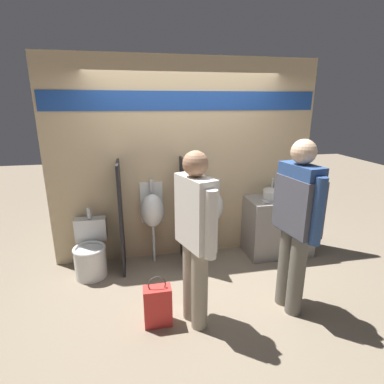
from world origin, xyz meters
TOP-DOWN VIEW (x-y plane):
  - ground_plane at (0.00, 0.00)m, footprint 16.00×16.00m
  - display_wall at (0.00, 0.60)m, footprint 3.62×0.07m
  - sink_counter at (1.30, 0.31)m, footprint 0.92×0.52m
  - sink_basin at (1.25, 0.36)m, footprint 0.36×0.36m
  - cell_phone at (1.02, 0.20)m, footprint 0.07×0.14m
  - divider_near_counter at (-0.89, 0.32)m, footprint 0.03×0.50m
  - divider_mid at (-0.08, 0.32)m, footprint 0.03×0.50m
  - urinal_near_counter at (-0.49, 0.43)m, footprint 0.32×0.31m
  - urinal_far at (0.33, 0.43)m, footprint 0.32×0.31m
  - toilet at (-1.30, 0.26)m, footprint 0.41×0.57m
  - person_in_vest at (0.85, -0.86)m, footprint 0.30×0.63m
  - person_with_lanyard at (-0.18, -0.88)m, footprint 0.33×0.58m
  - shopping_bag at (-0.55, -0.84)m, footprint 0.27×0.15m

SIDE VIEW (x-z plane):
  - ground_plane at x=0.00m, z-range 0.00..0.00m
  - shopping_bag at x=-0.55m, z-range -0.06..0.48m
  - toilet at x=-1.30m, z-range -0.13..0.70m
  - sink_counter at x=1.30m, z-range 0.00..0.84m
  - divider_near_counter at x=-0.89m, z-range 0.00..1.44m
  - divider_mid at x=-0.08m, z-range 0.00..1.44m
  - urinal_near_counter at x=-0.49m, z-range 0.17..1.32m
  - urinal_far at x=0.33m, z-range 0.17..1.32m
  - cell_phone at x=1.02m, z-range 0.84..0.85m
  - sink_basin at x=1.25m, z-range 0.77..1.02m
  - person_with_lanyard at x=-0.18m, z-range 0.09..1.83m
  - person_in_vest at x=0.85m, z-range 0.15..1.96m
  - display_wall at x=0.00m, z-range 0.01..2.71m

